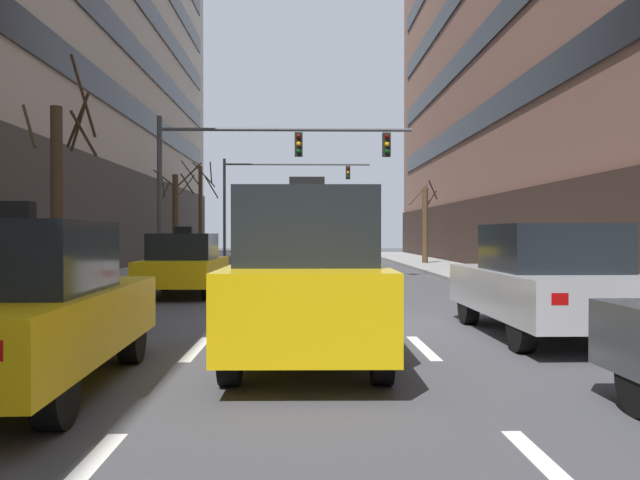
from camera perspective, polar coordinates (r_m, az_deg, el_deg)
ground_plane at (r=12.51m, az=-0.98°, el=-6.77°), size 120.00×120.00×0.00m
lane_stripe_l1_s2 at (r=4.91m, az=-19.82°, el=-18.42°), size 0.16×2.00×0.01m
lane_stripe_l1_s3 at (r=9.66m, az=-10.32°, el=-8.95°), size 0.16×2.00×0.01m
lane_stripe_l1_s4 at (r=14.57m, az=-7.27°, el=-5.72°), size 0.16×2.00×0.01m
lane_stripe_l1_s5 at (r=19.53m, az=-5.78°, el=-4.12°), size 0.16×2.00×0.01m
lane_stripe_l1_s6 at (r=24.50m, az=-4.90°, el=-3.16°), size 0.16×2.00×0.01m
lane_stripe_l1_s7 at (r=29.49m, az=-4.32°, el=-2.53°), size 0.16×2.00×0.01m
lane_stripe_l1_s8 at (r=34.48m, az=-3.90°, el=-2.08°), size 0.16×2.00×0.01m
lane_stripe_l1_s9 at (r=39.47m, az=-3.59°, el=-1.74°), size 0.16×2.00×0.01m
lane_stripe_l1_s10 at (r=44.46m, az=-3.35°, el=-1.48°), size 0.16×2.00×0.01m
lane_stripe_l2_s2 at (r=4.98m, az=19.30°, el=-18.16°), size 0.16×2.00×0.01m
lane_stripe_l2_s3 at (r=9.69m, az=8.63°, el=-8.92°), size 0.16×2.00×0.01m
lane_stripe_l2_s4 at (r=14.59m, az=5.17°, el=-5.71°), size 0.16×2.00×0.01m
lane_stripe_l2_s5 at (r=19.55m, az=3.48°, el=-4.11°), size 0.16×2.00×0.01m
lane_stripe_l2_s6 at (r=24.52m, az=2.47°, el=-3.16°), size 0.16×2.00×0.01m
lane_stripe_l2_s7 at (r=29.50m, az=1.80°, el=-2.53°), size 0.16×2.00×0.01m
lane_stripe_l2_s8 at (r=34.49m, az=1.33°, el=-2.08°), size 0.16×2.00×0.01m
lane_stripe_l2_s9 at (r=39.48m, az=0.98°, el=-1.74°), size 0.16×2.00×0.01m
lane_stripe_l2_s10 at (r=44.47m, az=0.70°, el=-1.48°), size 0.16×2.00×0.01m
taxi_driving_0 at (r=17.80m, az=-11.33°, el=-2.05°), size 1.81×4.27×1.77m
taxi_driving_1 at (r=22.18m, az=-0.85°, el=-0.94°), size 1.89×4.26×2.21m
car_driving_2 at (r=16.15m, az=-1.42°, el=-2.15°), size 2.02×4.57×1.69m
taxi_driving_3 at (r=8.48m, az=-1.10°, el=-3.10°), size 1.89×4.41×2.30m
taxi_driving_4 at (r=40.13m, az=-1.52°, el=-0.62°), size 1.86×4.19×1.72m
taxi_driving_5 at (r=7.51m, az=-24.23°, el=-5.20°), size 2.07×4.66×1.91m
car_parked_1 at (r=11.06m, az=18.51°, el=-3.31°), size 1.97×4.66×1.74m
traffic_signal_0 at (r=24.06m, az=-5.61°, el=6.65°), size 8.95×0.35×5.56m
traffic_signal_1 at (r=43.68m, az=-4.22°, el=4.45°), size 9.41×0.35×6.23m
street_tree_0 at (r=17.24m, az=-21.13°, el=3.81°), size 1.70×1.69×5.52m
street_tree_1 at (r=31.70m, az=-12.07°, el=2.04°), size 2.16×2.17×4.72m
street_tree_2 at (r=39.15m, az=-10.03°, el=2.74°), size 2.10×2.21×5.60m
street_tree_3 at (r=33.83m, az=8.83°, el=1.38°), size 1.43×1.43×4.06m
pedestrian_0 at (r=27.18m, az=14.23°, el=-0.70°), size 0.27×0.52×1.52m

